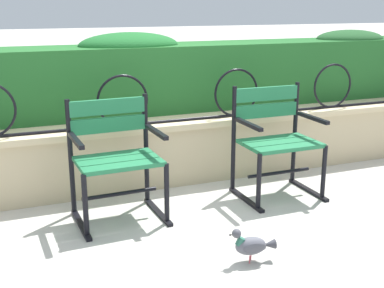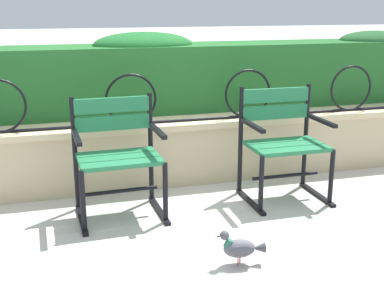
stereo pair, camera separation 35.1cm
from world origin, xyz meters
name	(u,v)px [view 2 (the right image)]	position (x,y,z in m)	size (l,w,h in m)	color
ground_plane	(196,223)	(0.00, 0.00, 0.00)	(60.00, 60.00, 0.00)	#BCB7AD
stone_wall	(167,151)	(0.00, 0.90, 0.27)	(8.24, 0.41, 0.54)	#C6B289
iron_arch_fence	(137,103)	(-0.26, 0.83, 0.72)	(7.68, 0.02, 0.42)	black
hedge_row	(152,75)	(-0.02, 1.37, 0.87)	(8.07, 0.59, 0.72)	#236028
park_chair_left	(117,153)	(-0.50, 0.33, 0.46)	(0.62, 0.54, 0.86)	#237547
park_chair_right	(283,140)	(0.80, 0.31, 0.47)	(0.62, 0.52, 0.87)	#237547
pigeon_far_side	(240,247)	(0.08, -0.64, 0.11)	(0.29, 0.13, 0.22)	#5B5B66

